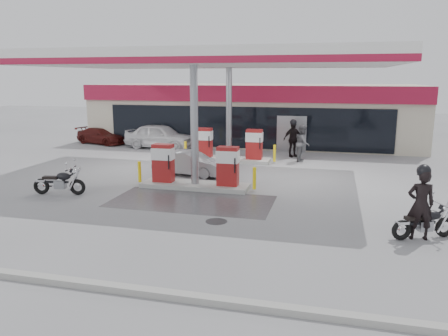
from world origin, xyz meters
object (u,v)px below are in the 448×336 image
Objects in this scene: pump_island_near at (195,171)px; biker_main at (421,205)px; hatchback_silver at (190,163)px; parked_car_right at (338,140)px; pump_island_far at (229,148)px; parked_car_left at (101,136)px; biker_walking at (293,139)px; sedan_white at (160,136)px; main_motorcycle at (425,223)px; attendant at (303,143)px; parked_motorcycle at (60,183)px.

pump_island_near is 2.52× the size of biker_main.
hatchback_silver reaches higher than parked_car_right.
pump_island_far reaches higher than parked_car_left.
pump_island_far is at bearing 177.37° from biker_walking.
main_motorcycle is at bearing -127.61° from sedan_white.
attendant is 0.98× the size of biker_walking.
parked_motorcycle is at bearing -119.83° from pump_island_far.
sedan_white is at bearing -82.70° from parked_car_left.
main_motorcycle is 0.47× the size of parked_car_right.
attendant is 1.37m from biker_walking.
pump_island_far is at bearing 136.62° from parked_car_right.
hatchback_silver reaches higher than main_motorcycle.
parked_motorcycle is 13.26m from biker_walking.
biker_main is 22.82m from parked_car_left.
biker_walking is at bearing -76.23° from biker_main.
sedan_white is 1.35× the size of hatchback_silver.
pump_island_far is at bearing -94.81° from parked_car_left.
hatchback_silver is (-8.95, 6.26, -0.45)m from biker_main.
parked_motorcycle is at bearing 144.18° from parked_car_right.
pump_island_near is 1.30× the size of parked_car_right.
pump_island_near is 1.11× the size of sedan_white.
main_motorcycle is (8.14, -3.98, -0.26)m from pump_island_near.
parked_car_left is (-13.90, 3.00, -0.45)m from attendant.
parked_car_right is at bearing 46.07° from pump_island_far.
attendant reaches higher than hatchback_silver.
pump_island_far is at bearing -58.92° from biker_main.
attendant is at bearing -85.19° from parked_car_left.
hatchback_silver is at bearing 121.16° from main_motorcycle.
parked_car_right is (6.76, 9.80, -0.02)m from hatchback_silver.
biker_main is (7.97, -10.06, 0.31)m from pump_island_far.
main_motorcycle is at bearing -17.15° from parked_motorcycle.
biker_main is 16.22m from parked_car_right.
main_motorcycle is at bearing -161.46° from biker_main.
parked_car_left is (-5.21, 12.34, 0.07)m from parked_motorcycle.
biker_walking is (4.22, 6.00, 0.45)m from hatchback_silver.
attendant is (-4.24, 10.98, 0.55)m from main_motorcycle.
sedan_white is 9.48m from attendant.
pump_island_near is 2.46× the size of parked_motorcycle.
sedan_white is (-13.28, 13.26, -0.23)m from biker_main.
sedan_white is 8.24m from hatchback_silver.
hatchback_silver is at bearing -161.90° from biker_walking.
biker_walking reaches higher than main_motorcycle.
attendant reaches higher than parked_car_left.
biker_main is (-0.17, -0.08, 0.57)m from main_motorcycle.
main_motorcycle is 16.15m from parked_car_right.
biker_main reaches higher than attendant.
hatchback_silver is 11.90m from parked_car_right.
sedan_white is at bearing 110.88° from main_motorcycle.
main_motorcycle is 0.53× the size of hatchback_silver.
biker_walking reaches higher than hatchback_silver.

